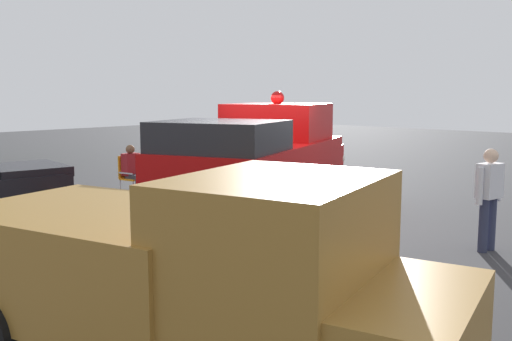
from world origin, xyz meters
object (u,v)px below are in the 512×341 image
lawn_chair_near_truck (129,173)px  spectator_seated (133,169)px  parked_pickup (190,271)px  traffic_cone (115,219)px  vintage_fire_truck (261,163)px  spectator_standing (489,193)px

lawn_chair_near_truck → spectator_seated: (0.02, -0.13, 0.11)m
parked_pickup → traffic_cone: size_ratio=8.00×
lawn_chair_near_truck → spectator_seated: spectator_seated is taller
lawn_chair_near_truck → traffic_cone: (-2.52, -3.12, -0.28)m
vintage_fire_truck → traffic_cone: bearing=153.5°
vintage_fire_truck → spectator_seated: (0.03, 4.24, -0.50)m
lawn_chair_near_truck → spectator_standing: bearing=-83.3°
vintage_fire_truck → traffic_cone: size_ratio=9.97×
vintage_fire_truck → spectator_standing: (1.01, -4.05, -0.23)m
spectator_standing → vintage_fire_truck: bearing=104.0°
vintage_fire_truck → parked_pickup: size_ratio=1.25×
vintage_fire_truck → spectator_standing: vintage_fire_truck is taller
spectator_seated → traffic_cone: bearing=-130.4°
lawn_chair_near_truck → vintage_fire_truck: bearing=-90.2°
vintage_fire_truck → traffic_cone: 2.94m
vintage_fire_truck → spectator_standing: bearing=-76.0°
spectator_standing → traffic_cone: bearing=123.5°
spectator_standing → parked_pickup: bearing=176.4°
parked_pickup → spectator_seated: bearing=57.4°
vintage_fire_truck → traffic_cone: vintage_fire_truck is taller
parked_pickup → traffic_cone: parked_pickup is taller
spectator_seated → spectator_standing: 8.34m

